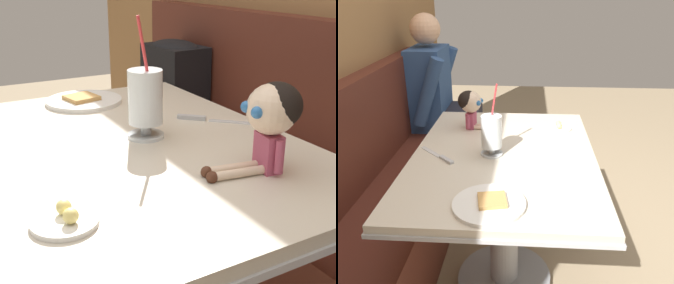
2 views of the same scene
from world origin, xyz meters
TOP-DOWN VIEW (x-y plane):
  - ground_plane at (0.00, 0.00)m, footprint 8.00×8.00m
  - booth_bench at (0.00, 0.81)m, footprint 2.60×0.48m
  - diner_table at (0.00, 0.18)m, footprint 1.11×0.81m
  - toast_plate at (-0.41, 0.20)m, footprint 0.25×0.25m
  - milkshake_glass at (-0.02, 0.23)m, footprint 0.10×0.10m
  - butter_saucer at (0.31, -0.09)m, footprint 0.12×0.12m
  - butter_knife at (-0.07, 0.44)m, footprint 0.17×0.18m
  - seated_doll at (0.30, 0.37)m, footprint 0.13×0.23m
  - diner_patron at (1.08, 0.76)m, footprint 0.55×0.48m

SIDE VIEW (x-z plane):
  - ground_plane at x=0.00m, z-range 0.00..0.00m
  - booth_bench at x=0.00m, z-range -0.17..0.83m
  - diner_table at x=0.00m, z-range 0.17..0.91m
  - diner_patron at x=1.08m, z-range 0.34..1.15m
  - butter_knife at x=-0.07m, z-range 0.74..0.75m
  - toast_plate at x=-0.41m, z-range 0.74..0.76m
  - butter_saucer at x=0.31m, z-range 0.73..0.77m
  - milkshake_glass at x=-0.02m, z-range 0.68..1.00m
  - seated_doll at x=0.30m, z-range 0.77..0.97m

